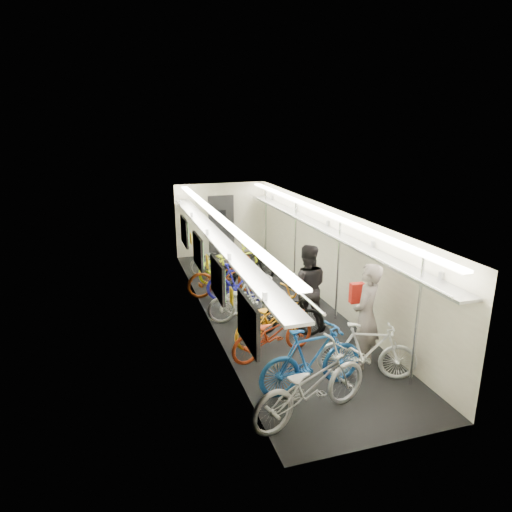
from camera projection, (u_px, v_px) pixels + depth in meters
train_car_shell at (246, 236)px, 11.00m from camera, size 10.00×10.00×10.00m
bicycle_0 at (311, 385)px, 6.77m from camera, size 2.24×1.31×1.11m
bicycle_1 at (312, 359)px, 7.49m from camera, size 1.95×0.74×1.14m
bicycle_2 at (273, 333)px, 8.62m from camera, size 1.91×1.07×0.95m
bicycle_3 at (286, 314)px, 9.46m from camera, size 1.64×0.97×0.95m
bicycle_4 at (273, 316)px, 9.26m from camera, size 2.08×1.40×1.04m
bicycle_5 at (256, 295)px, 10.52m from camera, size 1.60×0.59×0.94m
bicycle_6 at (249, 301)px, 10.16m from camera, size 1.91×0.87×0.97m
bicycle_7 at (239, 282)px, 11.29m from camera, size 1.69×0.97×0.98m
bicycle_8 at (226, 275)px, 11.71m from camera, size 2.05×0.82×1.06m
bicycle_9 at (244, 268)px, 12.13m from camera, size 1.97×0.87×1.14m
bicycle_10 at (229, 261)px, 12.85m from camera, size 2.15×1.38×1.06m
bicycle_11 at (367, 351)px, 7.86m from camera, size 1.76×1.12×1.03m
bicycle_12 at (218, 259)px, 13.39m from camera, size 1.78×0.84×0.90m
passenger_near at (366, 316)px, 8.15m from camera, size 0.84×0.82×1.96m
passenger_mid at (306, 288)px, 9.65m from camera, size 1.10×0.98×1.88m
backpack at (357, 293)px, 8.41m from camera, size 0.27×0.16×0.38m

